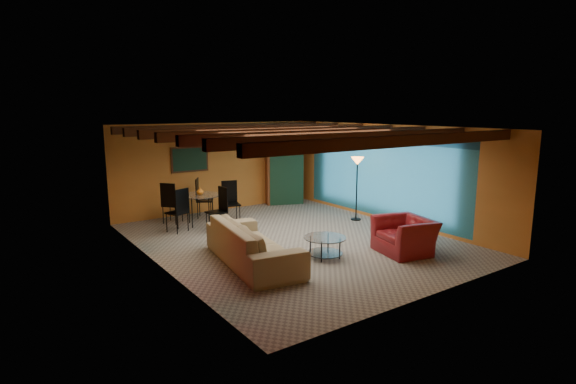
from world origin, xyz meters
TOP-DOWN VIEW (x-y plane):
  - room at (0.00, 0.11)m, footprint 6.52×8.01m
  - sofa at (-1.61, -0.86)m, footprint 1.56×3.02m
  - armchair at (1.46, -2.18)m, footprint 1.28×1.39m
  - coffee_table at (-0.19, -1.44)m, footprint 1.00×1.00m
  - dining_table at (-1.20, 2.63)m, footprint 2.70×2.70m
  - armoire at (2.20, 3.70)m, footprint 1.21×0.88m
  - floor_lamp at (2.65, 0.61)m, footprint 0.45×0.45m
  - ceiling_fan at (0.00, 0.00)m, footprint 1.50×1.50m
  - painting at (-0.90, 3.96)m, footprint 1.05×0.03m
  - potted_plant at (2.20, 3.70)m, footprint 0.47×0.42m
  - vase at (-1.20, 2.63)m, footprint 0.25×0.25m

SIDE VIEW (x-z plane):
  - coffee_table at x=-0.19m, z-range 0.00..0.46m
  - armchair at x=1.46m, z-range 0.00..0.77m
  - sofa at x=-1.61m, z-range 0.00..0.84m
  - dining_table at x=-1.20m, z-range 0.00..1.15m
  - floor_lamp at x=2.65m, z-range 0.00..1.80m
  - armoire at x=2.20m, z-range 0.00..1.91m
  - vase at x=-1.20m, z-range 1.15..1.35m
  - painting at x=-0.90m, z-range 1.32..1.97m
  - potted_plant at x=2.20m, z-range 1.91..2.38m
  - ceiling_fan at x=0.00m, z-range 2.14..2.58m
  - room at x=0.00m, z-range 1.01..3.72m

